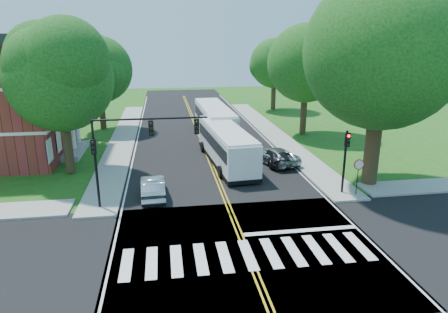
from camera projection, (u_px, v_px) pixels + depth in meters
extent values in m
plane|color=#244E13|center=(246.00, 250.00, 20.61)|extent=(140.00, 140.00, 0.00)
cube|color=black|center=(207.00, 154.00, 37.65)|extent=(14.00, 96.00, 0.01)
cube|color=black|center=(246.00, 250.00, 20.61)|extent=(60.00, 12.00, 0.01)
cube|color=gold|center=(203.00, 143.00, 41.43)|extent=(0.36, 70.00, 0.01)
cube|color=silver|center=(136.00, 145.00, 40.44)|extent=(0.12, 70.00, 0.01)
cube|color=silver|center=(266.00, 140.00, 42.42)|extent=(0.12, 70.00, 0.01)
cube|color=silver|center=(248.00, 255.00, 20.13)|extent=(12.60, 3.00, 0.01)
cube|color=silver|center=(301.00, 231.00, 22.63)|extent=(6.60, 0.40, 0.01)
cube|color=gray|center=(123.00, 138.00, 43.04)|extent=(2.60, 40.00, 0.15)
cube|color=gray|center=(272.00, 133.00, 45.47)|extent=(2.60, 40.00, 0.15)
cylinder|color=#322314|center=(373.00, 144.00, 28.88)|extent=(1.10, 1.10, 6.00)
sphere|color=#2E7723|center=(383.00, 51.00, 27.02)|extent=(10.80, 10.80, 10.80)
cylinder|color=#322314|center=(68.00, 143.00, 31.45)|extent=(0.70, 0.70, 4.80)
sphere|color=#2E7723|center=(60.00, 79.00, 30.02)|extent=(8.00, 8.00, 8.00)
cylinder|color=#322314|center=(102.00, 110.00, 46.73)|extent=(0.70, 0.70, 4.40)
sphere|color=#2E7723|center=(99.00, 69.00, 45.39)|extent=(7.60, 7.60, 7.60)
cylinder|color=#322314|center=(304.00, 111.00, 44.25)|extent=(0.70, 0.70, 5.00)
sphere|color=#2E7723|center=(306.00, 63.00, 42.75)|extent=(8.40, 8.40, 8.40)
cylinder|color=#322314|center=(273.00, 94.00, 59.63)|extent=(0.70, 0.70, 4.40)
sphere|color=#2E7723|center=(275.00, 63.00, 58.33)|extent=(7.20, 7.20, 7.20)
cube|color=silver|center=(69.00, 107.00, 36.47)|extent=(1.40, 6.00, 0.45)
cube|color=gray|center=(74.00, 151.00, 37.66)|extent=(1.80, 6.00, 0.50)
cylinder|color=silver|center=(67.00, 137.00, 35.05)|extent=(0.50, 0.50, 4.20)
cylinder|color=silver|center=(72.00, 132.00, 37.13)|extent=(0.50, 0.50, 4.20)
cylinder|color=silver|center=(77.00, 127.00, 39.21)|extent=(0.50, 0.50, 4.20)
cylinder|color=black|center=(97.00, 172.00, 24.86)|extent=(0.16, 0.16, 4.60)
cube|color=black|center=(94.00, 147.00, 24.23)|extent=(0.30, 0.22, 0.95)
sphere|color=black|center=(93.00, 143.00, 24.01)|extent=(0.18, 0.18, 0.18)
cylinder|color=black|center=(151.00, 119.00, 24.43)|extent=(7.00, 0.12, 0.12)
cube|color=black|center=(151.00, 128.00, 24.44)|extent=(0.30, 0.22, 0.95)
cube|color=black|center=(197.00, 127.00, 24.85)|extent=(0.30, 0.22, 0.95)
cylinder|color=black|center=(344.00, 162.00, 27.28)|extent=(0.16, 0.16, 4.40)
cube|color=black|center=(347.00, 140.00, 26.68)|extent=(0.30, 0.22, 0.95)
sphere|color=#FF0A05|center=(349.00, 136.00, 26.46)|extent=(0.18, 0.18, 0.18)
cylinder|color=black|center=(357.00, 179.00, 27.24)|extent=(0.06, 0.06, 2.20)
cylinder|color=#A50A07|center=(359.00, 164.00, 26.91)|extent=(0.76, 0.04, 0.76)
cube|color=silver|center=(226.00, 145.00, 34.43)|extent=(3.55, 12.13, 2.79)
cube|color=black|center=(226.00, 140.00, 34.28)|extent=(3.55, 11.30, 0.96)
cube|color=black|center=(212.00, 127.00, 39.94)|extent=(2.48, 0.30, 1.62)
cube|color=orange|center=(212.00, 118.00, 39.68)|extent=(1.72, 0.24, 0.32)
cube|color=black|center=(226.00, 159.00, 34.78)|extent=(3.61, 12.23, 0.30)
cube|color=silver|center=(226.00, 129.00, 34.01)|extent=(3.47, 11.77, 0.22)
cylinder|color=black|center=(230.00, 145.00, 38.71)|extent=(0.40, 1.00, 0.97)
cylinder|color=black|center=(203.00, 147.00, 38.13)|extent=(0.40, 1.00, 0.97)
cylinder|color=black|center=(253.00, 169.00, 31.63)|extent=(0.40, 1.00, 0.97)
cylinder|color=black|center=(221.00, 172.00, 31.05)|extent=(0.40, 1.00, 0.97)
cube|color=silver|center=(214.00, 121.00, 43.64)|extent=(3.17, 12.93, 2.99)
cube|color=black|center=(214.00, 117.00, 43.48)|extent=(3.21, 12.03, 1.03)
cube|color=black|center=(206.00, 108.00, 49.63)|extent=(2.67, 0.18, 1.74)
cube|color=orange|center=(206.00, 100.00, 49.35)|extent=(1.85, 0.16, 0.35)
cube|color=black|center=(214.00, 133.00, 44.02)|extent=(3.22, 13.03, 0.33)
cube|color=silver|center=(214.00, 107.00, 43.19)|extent=(3.10, 12.54, 0.24)
cylinder|color=black|center=(220.00, 123.00, 48.22)|extent=(0.38, 1.06, 1.05)
cylinder|color=black|center=(197.00, 124.00, 47.73)|extent=(0.38, 1.06, 1.05)
cylinder|color=black|center=(234.00, 140.00, 40.53)|extent=(0.38, 1.06, 1.05)
cylinder|color=black|center=(207.00, 141.00, 40.03)|extent=(0.38, 1.06, 1.05)
imported|color=#AAADB1|center=(153.00, 187.00, 27.12)|extent=(1.74, 4.52, 1.47)
imported|color=#AAACB1|center=(275.00, 156.00, 34.51)|extent=(3.85, 5.52, 1.40)
imported|color=black|center=(276.00, 157.00, 34.35)|extent=(1.88, 4.57, 1.32)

